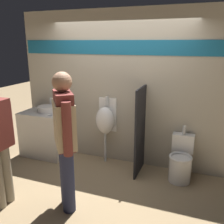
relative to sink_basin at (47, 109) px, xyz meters
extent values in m
plane|color=#997F5B|center=(1.39, -0.35, -0.93)|extent=(16.00, 16.00, 0.00)
cube|color=#B2A893|center=(1.39, 0.25, 0.42)|extent=(3.85, 0.06, 2.70)
cube|color=#19668E|center=(1.39, 0.22, 1.14)|extent=(3.77, 0.01, 0.24)
cube|color=silver|center=(-0.05, -0.06, -0.49)|extent=(0.86, 0.56, 0.87)
cylinder|color=white|center=(0.00, 0.00, 0.00)|extent=(0.36, 0.36, 0.11)
cylinder|color=silver|center=(0.00, 0.12, 0.13)|extent=(0.03, 0.03, 0.14)
cube|color=#B7B7BC|center=(0.21, -0.17, -0.05)|extent=(0.07, 0.14, 0.01)
cube|color=black|center=(1.85, -0.07, -0.19)|extent=(0.03, 0.59, 1.47)
cylinder|color=silver|center=(1.16, 0.08, -0.64)|extent=(0.04, 0.04, 0.57)
ellipsoid|color=white|center=(1.16, 0.08, -0.12)|extent=(0.35, 0.27, 0.49)
cube|color=white|center=(1.16, 0.21, -0.05)|extent=(0.34, 0.02, 0.62)
cylinder|color=silver|center=(1.16, 0.17, 0.21)|extent=(0.06, 0.06, 0.16)
cylinder|color=white|center=(2.53, -0.13, -0.72)|extent=(0.35, 0.35, 0.40)
torus|color=white|center=(2.53, -0.13, -0.51)|extent=(0.36, 0.36, 0.04)
cube|color=white|center=(2.53, 0.13, -0.37)|extent=(0.35, 0.16, 0.30)
cylinder|color=silver|center=(2.53, 0.11, -0.14)|extent=(0.06, 0.06, 0.14)
cylinder|color=#282D4C|center=(1.26, -1.40, -0.48)|extent=(0.17, 0.17, 0.88)
cylinder|color=#282D4C|center=(1.15, -1.26, -0.48)|extent=(0.17, 0.17, 0.88)
cube|color=brown|center=(1.20, -1.33, 0.31)|extent=(0.45, 0.49, 0.70)
cube|color=#C6B289|center=(1.20, -1.33, 0.25)|extent=(0.48, 0.52, 0.56)
cylinder|color=brown|center=(1.37, -1.54, 0.27)|extent=(0.11, 0.11, 0.64)
cylinder|color=brown|center=(1.04, -1.13, 0.27)|extent=(0.11, 0.11, 0.64)
sphere|color=#A87A5B|center=(1.20, -1.33, 0.78)|extent=(0.24, 0.24, 0.24)
cylinder|color=gray|center=(0.35, -1.51, -0.52)|extent=(0.15, 0.15, 0.81)
cylinder|color=brown|center=(0.35, -1.35, 0.18)|extent=(0.10, 0.10, 0.59)
camera|label=1|loc=(2.80, -3.86, 1.23)|focal=40.00mm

